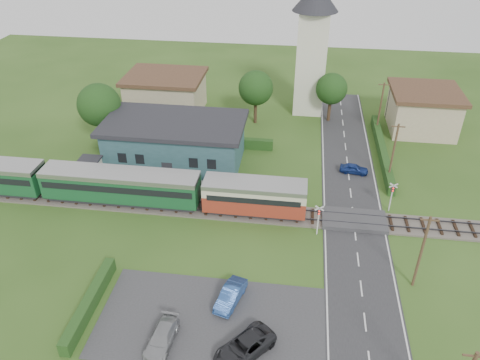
# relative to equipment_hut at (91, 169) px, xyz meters

# --- Properties ---
(ground) EXTENTS (120.00, 120.00, 0.00)m
(ground) POSITION_rel_equipment_hut_xyz_m (18.00, -5.20, -1.75)
(ground) COLOR #2D4C19
(railway_track) EXTENTS (76.00, 3.20, 0.49)m
(railway_track) POSITION_rel_equipment_hut_xyz_m (18.00, -3.20, -1.64)
(railway_track) COLOR #4C443D
(railway_track) RESTS_ON ground
(road) EXTENTS (6.00, 70.00, 0.05)m
(road) POSITION_rel_equipment_hut_xyz_m (28.00, -5.20, -1.72)
(road) COLOR #28282B
(road) RESTS_ON ground
(car_park) EXTENTS (17.00, 9.00, 0.08)m
(car_park) POSITION_rel_equipment_hut_xyz_m (16.50, -17.20, -1.71)
(car_park) COLOR #333335
(car_park) RESTS_ON ground
(crossing_deck) EXTENTS (6.20, 3.40, 0.45)m
(crossing_deck) POSITION_rel_equipment_hut_xyz_m (28.00, -3.20, -1.52)
(crossing_deck) COLOR #333335
(crossing_deck) RESTS_ON ground
(platform) EXTENTS (30.00, 3.00, 0.45)m
(platform) POSITION_rel_equipment_hut_xyz_m (8.00, 0.00, -1.52)
(platform) COLOR gray
(platform) RESTS_ON ground
(equipment_hut) EXTENTS (2.30, 2.30, 2.55)m
(equipment_hut) POSITION_rel_equipment_hut_xyz_m (0.00, 0.00, 0.00)
(equipment_hut) COLOR beige
(equipment_hut) RESTS_ON platform
(station_building) EXTENTS (16.00, 9.00, 5.30)m
(station_building) POSITION_rel_equipment_hut_xyz_m (8.00, 5.79, 0.95)
(station_building) COLOR #2A4E51
(station_building) RESTS_ON ground
(train) EXTENTS (43.20, 2.90, 3.40)m
(train) POSITION_rel_equipment_hut_xyz_m (1.45, -3.20, 0.43)
(train) COLOR #232328
(train) RESTS_ON ground
(church_tower) EXTENTS (6.00, 6.00, 17.60)m
(church_tower) POSITION_rel_equipment_hut_xyz_m (23.00, 22.80, 8.48)
(church_tower) COLOR beige
(church_tower) RESTS_ON ground
(house_west) EXTENTS (10.80, 8.80, 5.50)m
(house_west) POSITION_rel_equipment_hut_xyz_m (3.00, 19.80, 1.04)
(house_west) COLOR tan
(house_west) RESTS_ON ground
(house_east) EXTENTS (8.80, 8.80, 5.50)m
(house_east) POSITION_rel_equipment_hut_xyz_m (38.00, 18.80, 1.05)
(house_east) COLOR tan
(house_east) RESTS_ON ground
(hedge_carpark) EXTENTS (0.80, 9.00, 1.20)m
(hedge_carpark) POSITION_rel_equipment_hut_xyz_m (7.00, -17.20, -1.15)
(hedge_carpark) COLOR #193814
(hedge_carpark) RESTS_ON ground
(hedge_roadside) EXTENTS (0.80, 18.00, 1.20)m
(hedge_roadside) POSITION_rel_equipment_hut_xyz_m (32.20, 10.80, -1.15)
(hedge_roadside) COLOR #193814
(hedge_roadside) RESTS_ON ground
(hedge_station) EXTENTS (22.00, 0.80, 1.30)m
(hedge_station) POSITION_rel_equipment_hut_xyz_m (8.00, 10.30, -1.10)
(hedge_station) COLOR #193814
(hedge_station) RESTS_ON ground
(tree_a) EXTENTS (5.20, 5.20, 8.00)m
(tree_a) POSITION_rel_equipment_hut_xyz_m (-2.00, 8.80, 3.63)
(tree_a) COLOR #332316
(tree_a) RESTS_ON ground
(tree_b) EXTENTS (4.60, 4.60, 7.34)m
(tree_b) POSITION_rel_equipment_hut_xyz_m (16.00, 17.80, 3.27)
(tree_b) COLOR #332316
(tree_b) RESTS_ON ground
(tree_c) EXTENTS (4.20, 4.20, 6.78)m
(tree_c) POSITION_rel_equipment_hut_xyz_m (26.00, 19.80, 2.91)
(tree_c) COLOR #332316
(tree_c) RESTS_ON ground
(utility_pole_b) EXTENTS (1.40, 0.22, 7.00)m
(utility_pole_b) POSITION_rel_equipment_hut_xyz_m (32.20, -11.20, 1.88)
(utility_pole_b) COLOR #473321
(utility_pole_b) RESTS_ON ground
(utility_pole_c) EXTENTS (1.40, 0.22, 7.00)m
(utility_pole_c) POSITION_rel_equipment_hut_xyz_m (32.20, 4.80, 1.88)
(utility_pole_c) COLOR #473321
(utility_pole_c) RESTS_ON ground
(utility_pole_d) EXTENTS (1.40, 0.22, 7.00)m
(utility_pole_d) POSITION_rel_equipment_hut_xyz_m (32.20, 16.80, 1.88)
(utility_pole_d) COLOR #473321
(utility_pole_d) RESTS_ON ground
(crossing_signal_near) EXTENTS (0.84, 0.28, 3.28)m
(crossing_signal_near) POSITION_rel_equipment_hut_xyz_m (24.40, -5.61, 0.39)
(crossing_signal_near) COLOR silver
(crossing_signal_near) RESTS_ON ground
(crossing_signal_far) EXTENTS (0.84, 0.28, 3.28)m
(crossing_signal_far) POSITION_rel_equipment_hut_xyz_m (31.60, -0.81, 0.39)
(crossing_signal_far) COLOR silver
(crossing_signal_far) RESTS_ON ground
(streetlamp_west) EXTENTS (0.30, 0.30, 5.15)m
(streetlamp_west) POSITION_rel_equipment_hut_xyz_m (-4.00, 14.80, 1.29)
(streetlamp_west) COLOR #3F3F47
(streetlamp_west) RESTS_ON ground
(streetlamp_east) EXTENTS (0.30, 0.30, 5.15)m
(streetlamp_east) POSITION_rel_equipment_hut_xyz_m (34.00, 21.80, 1.29)
(streetlamp_east) COLOR #3F3F47
(streetlamp_east) RESTS_ON ground
(car_on_road) EXTENTS (3.32, 1.70, 1.08)m
(car_on_road) POSITION_rel_equipment_hut_xyz_m (28.56, 6.05, -1.16)
(car_on_road) COLOR navy
(car_on_road) RESTS_ON road
(car_park_blue) EXTENTS (2.33, 4.09, 1.28)m
(car_park_blue) POSITION_rel_equipment_hut_xyz_m (17.67, -15.03, -1.03)
(car_park_blue) COLOR #284C8F
(car_park_blue) RESTS_ON car_park
(car_park_silver) EXTENTS (2.00, 4.23, 1.19)m
(car_park_silver) POSITION_rel_equipment_hut_xyz_m (13.44, -19.70, -1.07)
(car_park_silver) COLOR #97989B
(car_park_silver) RESTS_ON car_park
(car_park_dark) EXTENTS (4.65, 5.01, 1.31)m
(car_park_dark) POSITION_rel_equipment_hut_xyz_m (19.37, -19.70, -1.01)
(car_park_dark) COLOR #242428
(car_park_dark) RESTS_ON car_park
(pedestrian_near) EXTENTS (0.76, 0.63, 1.79)m
(pedestrian_near) POSITION_rel_equipment_hut_xyz_m (13.27, 0.18, -0.40)
(pedestrian_near) COLOR gray
(pedestrian_near) RESTS_ON platform
(pedestrian_far) EXTENTS (0.89, 1.02, 1.80)m
(pedestrian_far) POSITION_rel_equipment_hut_xyz_m (2.75, -0.42, -0.40)
(pedestrian_far) COLOR gray
(pedestrian_far) RESTS_ON platform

